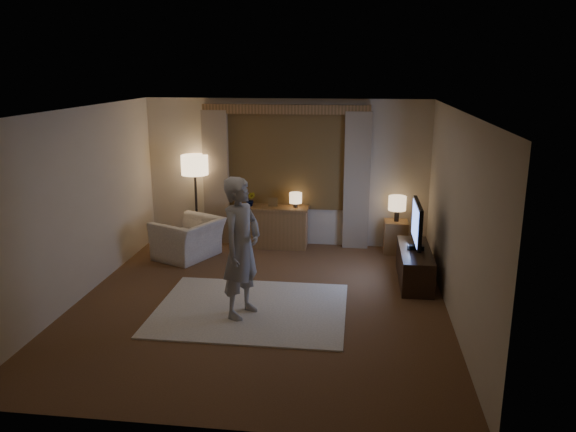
% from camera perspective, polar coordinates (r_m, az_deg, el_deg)
% --- Properties ---
extents(room, '(5.04, 5.54, 2.64)m').
position_cam_1_polar(room, '(7.79, -2.32, 1.64)').
color(room, brown).
rests_on(room, ground).
extents(rug, '(2.50, 2.00, 0.02)m').
position_cam_1_polar(rug, '(7.56, -3.79, -9.42)').
color(rug, '#F5E6CE').
rests_on(rug, floor).
extents(sideboard, '(1.20, 0.40, 0.70)m').
position_cam_1_polar(sideboard, '(9.98, -1.52, -1.21)').
color(sideboard, brown).
rests_on(sideboard, floor).
extents(picture_frame, '(0.16, 0.02, 0.20)m').
position_cam_1_polar(picture_frame, '(9.86, -1.53, 1.30)').
color(picture_frame, brown).
rests_on(picture_frame, sideboard).
extents(plant, '(0.17, 0.13, 0.30)m').
position_cam_1_polar(plant, '(9.92, -3.82, 1.65)').
color(plant, '#999999').
rests_on(plant, sideboard).
extents(table_lamp_sideboard, '(0.22, 0.22, 0.30)m').
position_cam_1_polar(table_lamp_sideboard, '(9.79, 0.78, 1.79)').
color(table_lamp_sideboard, black).
rests_on(table_lamp_sideboard, sideboard).
extents(floor_lamp, '(0.47, 0.47, 1.62)m').
position_cam_1_polar(floor_lamp, '(10.05, -9.45, 4.64)').
color(floor_lamp, black).
rests_on(floor_lamp, floor).
extents(armchair, '(1.23, 1.29, 0.66)m').
position_cam_1_polar(armchair, '(9.57, -10.07, -2.28)').
color(armchair, '#F1E0C7').
rests_on(armchair, floor).
extents(side_table, '(0.40, 0.40, 0.56)m').
position_cam_1_polar(side_table, '(9.87, 10.87, -2.10)').
color(side_table, brown).
rests_on(side_table, floor).
extents(table_lamp_side, '(0.30, 0.30, 0.44)m').
position_cam_1_polar(table_lamp_side, '(9.71, 11.04, 1.22)').
color(table_lamp_side, black).
rests_on(table_lamp_side, side_table).
extents(tv_stand, '(0.45, 1.40, 0.50)m').
position_cam_1_polar(tv_stand, '(8.62, 12.73, -4.91)').
color(tv_stand, black).
rests_on(tv_stand, floor).
extents(tv, '(0.24, 0.98, 0.71)m').
position_cam_1_polar(tv, '(8.43, 12.97, -0.80)').
color(tv, black).
rests_on(tv, tv_stand).
extents(person, '(0.65, 0.77, 1.81)m').
position_cam_1_polar(person, '(7.08, -4.76, -3.22)').
color(person, '#9B948F').
rests_on(person, rug).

